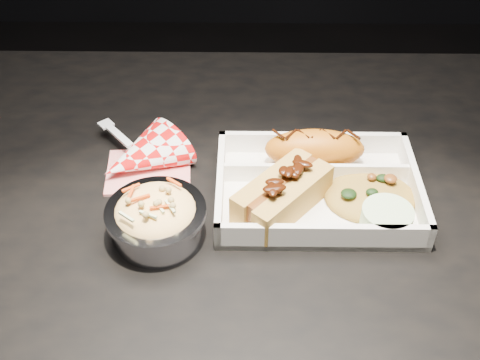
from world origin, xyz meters
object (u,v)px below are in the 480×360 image
dining_table (257,264)px  hotdog (283,192)px  food_tray (317,191)px  foil_coleslaw_cup (156,217)px  napkin_fork (141,157)px  fried_pastry (315,149)px

dining_table → hotdog: (0.03, 0.01, 0.12)m
food_tray → hotdog: (-0.04, -0.03, 0.02)m
foil_coleslaw_cup → napkin_fork: size_ratio=0.75×
napkin_fork → hotdog: bearing=25.1°
foil_coleslaw_cup → fried_pastry: bearing=33.1°
foil_coleslaw_cup → hotdog: bearing=16.4°
food_tray → napkin_fork: napkin_fork is taller
hotdog → foil_coleslaw_cup: foil_coleslaw_cup is taller
fried_pastry → foil_coleslaw_cup: foil_coleslaw_cup is taller
dining_table → hotdog: bearing=13.3°
food_tray → napkin_fork: 0.24m
dining_table → fried_pastry: 0.17m
food_tray → foil_coleslaw_cup: (-0.19, -0.07, 0.02)m
fried_pastry → foil_coleslaw_cup: size_ratio=1.12×
food_tray → dining_table: bearing=-155.6°
foil_coleslaw_cup → dining_table: bearing=17.1°
dining_table → food_tray: 0.13m
food_tray → foil_coleslaw_cup: foil_coleslaw_cup is taller
fried_pastry → foil_coleslaw_cup: (-0.19, -0.13, -0.00)m
dining_table → food_tray: (0.07, 0.03, 0.10)m
napkin_fork → fried_pastry: bearing=49.2°
dining_table → fried_pastry: bearing=50.3°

